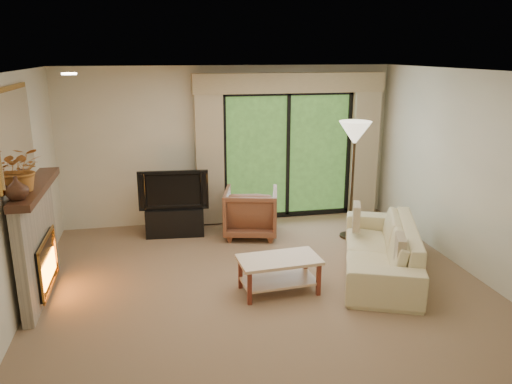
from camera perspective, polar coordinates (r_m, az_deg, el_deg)
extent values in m
plane|color=#82654A|center=(6.42, 0.55, -10.21)|extent=(5.50, 5.50, 0.00)
plane|color=white|center=(5.77, 0.62, 13.66)|extent=(5.50, 5.50, 0.00)
plane|color=beige|center=(8.37, -3.08, 5.34)|extent=(5.00, 0.00, 5.00)
plane|color=beige|center=(3.70, 8.98, -8.61)|extent=(5.00, 0.00, 5.00)
plane|color=beige|center=(6.03, -25.87, -0.38)|extent=(0.00, 5.00, 5.00)
plane|color=beige|center=(7.07, 22.95, 2.15)|extent=(0.00, 5.00, 5.00)
cube|color=tan|center=(8.19, -5.33, 4.34)|extent=(0.45, 0.18, 2.35)
cube|color=tan|center=(8.89, 12.29, 4.97)|extent=(0.45, 0.18, 2.35)
cube|color=tan|center=(8.32, 3.95, 12.34)|extent=(3.20, 0.24, 0.32)
cube|color=black|center=(8.02, -9.22, -3.27)|extent=(0.93, 0.48, 0.45)
imported|color=black|center=(7.86, -9.39, 0.41)|extent=(1.08, 0.23, 0.62)
imported|color=brown|center=(7.84, -0.58, -2.30)|extent=(0.99, 1.00, 0.76)
imported|color=#CDBE8B|center=(6.78, 14.04, -6.20)|extent=(1.66, 2.43, 0.66)
cube|color=brown|center=(6.13, 16.14, -6.52)|extent=(0.23, 0.38, 0.37)
cube|color=brown|center=(7.23, 11.41, -2.77)|extent=(0.23, 0.38, 0.37)
imported|color=#3C2115|center=(5.56, -25.69, 0.41)|extent=(0.27, 0.27, 0.24)
imported|color=#AC6728|center=(5.84, -25.11, 2.38)|extent=(0.46, 0.41, 0.48)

